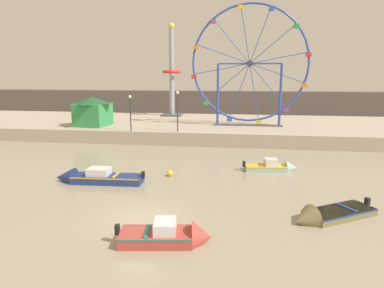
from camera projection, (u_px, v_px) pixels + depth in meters
name	position (u px, v px, depth m)	size (l,w,h in m)	color
ground_plane	(140.00, 217.00, 17.77)	(240.00, 240.00, 0.00)	gray
quay_promenade	(203.00, 127.00, 43.94)	(110.00, 18.05, 1.39)	tan
distant_town_skyline	(216.00, 103.00, 62.36)	(140.00, 3.00, 4.40)	#564C47
motorboat_faded_red	(173.00, 236.00, 15.02)	(4.24, 2.07, 1.47)	#B24238
motorboat_olive_wood	(324.00, 216.00, 17.44)	(4.75, 3.78, 1.43)	olive
motorboat_seafoam	(274.00, 167.00, 26.48)	(4.17, 1.72, 1.29)	#93BCAD
motorboat_navy_blue	(92.00, 177.00, 23.55)	(6.20, 1.74, 1.45)	navy
ferris_wheel_blue_frame	(250.00, 65.00, 39.15)	(13.18, 1.20, 13.56)	#334CA8
drop_tower_steel_tower	(172.00, 77.00, 49.31)	(2.80, 2.80, 12.85)	#999EA3
carnival_booth_green_kiosk	(93.00, 111.00, 39.93)	(4.00, 4.15, 3.34)	#33934C
promenade_lamp_near	(130.00, 108.00, 35.93)	(0.32, 0.32, 3.72)	#2D2D33
promenade_lamp_far	(178.00, 105.00, 35.64)	(0.32, 0.32, 4.15)	#2D2D33
mooring_buoy_orange	(170.00, 173.00, 24.99)	(0.44, 0.44, 0.44)	yellow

